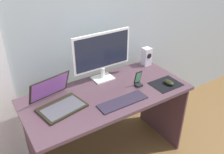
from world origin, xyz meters
TOP-DOWN VIEW (x-y plane):
  - wall_back at (0.00, 0.41)m, footprint 6.00×0.04m
  - desk at (0.00, 0.00)m, footprint 1.36×0.63m
  - monitor at (0.09, 0.22)m, footprint 0.54×0.14m
  - speaker_right at (0.59, 0.23)m, footprint 0.08×0.08m
  - laptop at (-0.40, 0.05)m, footprint 0.38×0.37m
  - keyboard_external at (0.04, -0.17)m, footprint 0.40×0.13m
  - mousepad at (0.50, -0.16)m, footprint 0.25×0.20m
  - mouse at (0.52, -0.17)m, footprint 0.07×0.11m
  - phone_in_dock at (0.28, -0.05)m, footprint 0.06×0.06m

SIDE VIEW (x-z plane):
  - desk at x=0.00m, z-range 0.21..0.95m
  - mousepad at x=0.50m, z-range 0.74..0.74m
  - keyboard_external at x=0.04m, z-range 0.74..0.75m
  - mouse at x=0.52m, z-range 0.74..0.78m
  - laptop at x=-0.40m, z-range 0.67..0.89m
  - phone_in_dock at x=0.28m, z-range 0.72..0.85m
  - speaker_right at x=0.59m, z-range 0.74..0.91m
  - monitor at x=0.09m, z-range 0.76..1.20m
  - wall_back at x=0.00m, z-range 0.00..2.50m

